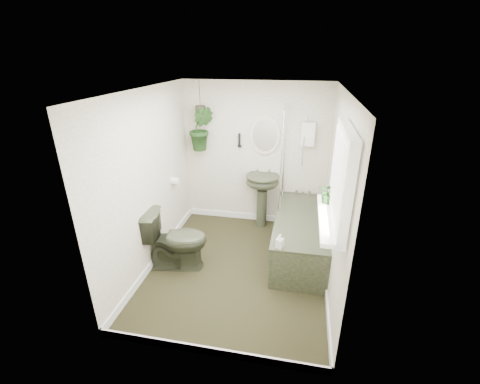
# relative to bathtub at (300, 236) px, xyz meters

# --- Properties ---
(floor) EXTENTS (2.30, 2.80, 0.02)m
(floor) POSITION_rel_bathtub_xyz_m (-0.80, -0.50, -0.30)
(floor) COLOR #2A2719
(floor) RESTS_ON ground
(ceiling) EXTENTS (2.30, 2.80, 0.02)m
(ceiling) POSITION_rel_bathtub_xyz_m (-0.80, -0.50, 2.02)
(ceiling) COLOR white
(ceiling) RESTS_ON ground
(wall_back) EXTENTS (2.30, 0.02, 2.30)m
(wall_back) POSITION_rel_bathtub_xyz_m (-0.80, 0.91, 0.86)
(wall_back) COLOR #ECE8CF
(wall_back) RESTS_ON ground
(wall_front) EXTENTS (2.30, 0.02, 2.30)m
(wall_front) POSITION_rel_bathtub_xyz_m (-0.80, -1.91, 0.86)
(wall_front) COLOR #ECE8CF
(wall_front) RESTS_ON ground
(wall_left) EXTENTS (0.02, 2.80, 2.30)m
(wall_left) POSITION_rel_bathtub_xyz_m (-1.96, -0.50, 0.86)
(wall_left) COLOR #ECE8CF
(wall_left) RESTS_ON ground
(wall_right) EXTENTS (0.02, 2.80, 2.30)m
(wall_right) POSITION_rel_bathtub_xyz_m (0.36, -0.50, 0.86)
(wall_right) COLOR #ECE8CF
(wall_right) RESTS_ON ground
(skirting) EXTENTS (2.30, 2.80, 0.10)m
(skirting) POSITION_rel_bathtub_xyz_m (-0.80, -0.50, -0.24)
(skirting) COLOR white
(skirting) RESTS_ON floor
(bathtub) EXTENTS (0.72, 1.72, 0.58)m
(bathtub) POSITION_rel_bathtub_xyz_m (0.00, 0.00, 0.00)
(bathtub) COLOR #303525
(bathtub) RESTS_ON floor
(bath_screen) EXTENTS (0.04, 0.72, 1.40)m
(bath_screen) POSITION_rel_bathtub_xyz_m (-0.33, 0.49, 0.99)
(bath_screen) COLOR silver
(bath_screen) RESTS_ON bathtub
(shower_box) EXTENTS (0.20, 0.10, 0.35)m
(shower_box) POSITION_rel_bathtub_xyz_m (0.00, 0.84, 1.26)
(shower_box) COLOR white
(shower_box) RESTS_ON wall_back
(oval_mirror) EXTENTS (0.46, 0.03, 0.62)m
(oval_mirror) POSITION_rel_bathtub_xyz_m (-0.65, 0.87, 1.21)
(oval_mirror) COLOR beige
(oval_mirror) RESTS_ON wall_back
(wall_sconce) EXTENTS (0.04, 0.04, 0.22)m
(wall_sconce) POSITION_rel_bathtub_xyz_m (-1.05, 0.86, 1.11)
(wall_sconce) COLOR black
(wall_sconce) RESTS_ON wall_back
(toilet_roll_holder) EXTENTS (0.11, 0.11, 0.11)m
(toilet_roll_holder) POSITION_rel_bathtub_xyz_m (-1.90, 0.20, 0.61)
(toilet_roll_holder) COLOR white
(toilet_roll_holder) RESTS_ON wall_left
(window_recess) EXTENTS (0.08, 1.00, 0.90)m
(window_recess) POSITION_rel_bathtub_xyz_m (0.29, -1.20, 1.36)
(window_recess) COLOR white
(window_recess) RESTS_ON wall_right
(window_sill) EXTENTS (0.18, 1.00, 0.04)m
(window_sill) POSITION_rel_bathtub_xyz_m (0.22, -1.20, 0.94)
(window_sill) COLOR white
(window_sill) RESTS_ON wall_right
(window_blinds) EXTENTS (0.01, 0.86, 0.76)m
(window_blinds) POSITION_rel_bathtub_xyz_m (0.24, -1.20, 1.36)
(window_blinds) COLOR white
(window_blinds) RESTS_ON wall_right
(toilet) EXTENTS (0.87, 0.59, 0.82)m
(toilet) POSITION_rel_bathtub_xyz_m (-1.61, -0.60, 0.12)
(toilet) COLOR #303525
(toilet) RESTS_ON floor
(pedestal_sink) EXTENTS (0.59, 0.53, 0.89)m
(pedestal_sink) POSITION_rel_bathtub_xyz_m (-0.65, 0.72, 0.16)
(pedestal_sink) COLOR #303525
(pedestal_sink) RESTS_ON floor
(sill_plant) EXTENTS (0.25, 0.24, 0.22)m
(sill_plant) POSITION_rel_bathtub_xyz_m (0.23, -0.90, 1.07)
(sill_plant) COLOR black
(sill_plant) RESTS_ON window_sill
(hanging_plant) EXTENTS (0.41, 0.34, 0.69)m
(hanging_plant) POSITION_rel_bathtub_xyz_m (-1.63, 0.75, 1.29)
(hanging_plant) COLOR black
(hanging_plant) RESTS_ON ceiling
(soap_bottle) EXTENTS (0.10, 0.10, 0.17)m
(soap_bottle) POSITION_rel_bathtub_xyz_m (-0.24, -0.79, 0.38)
(soap_bottle) COLOR black
(soap_bottle) RESTS_ON bathtub
(hanging_pot) EXTENTS (0.16, 0.16, 0.12)m
(hanging_pot) POSITION_rel_bathtub_xyz_m (-1.63, 0.75, 1.58)
(hanging_pot) COLOR #3A3327
(hanging_pot) RESTS_ON ceiling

